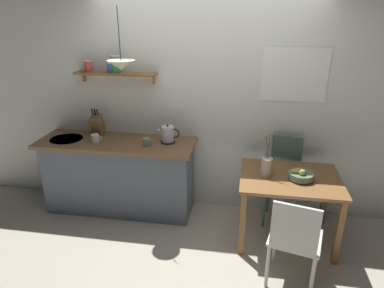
{
  "coord_description": "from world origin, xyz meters",
  "views": [
    {
      "loc": [
        0.47,
        -3.23,
        2.35
      ],
      "look_at": [
        -0.1,
        0.25,
        0.95
      ],
      "focal_mm": 32.3,
      "sensor_mm": 36.0,
      "label": 1
    }
  ],
  "objects_px": {
    "pendant_lamp": "(121,65)",
    "dining_chair_far": "(284,177)",
    "dining_table": "(289,186)",
    "knife_block": "(97,125)",
    "dining_chair_near": "(295,238)",
    "fruit_bowl": "(301,175)",
    "twig_vase": "(267,166)",
    "electric_kettle": "(168,135)",
    "coffee_mug_by_sink": "(95,138)",
    "coffee_mug_spare": "(147,142)"
  },
  "relations": [
    {
      "from": "dining_table",
      "to": "coffee_mug_spare",
      "type": "height_order",
      "value": "coffee_mug_spare"
    },
    {
      "from": "twig_vase",
      "to": "dining_chair_far",
      "type": "bearing_deg",
      "value": 59.91
    },
    {
      "from": "dining_chair_near",
      "to": "knife_block",
      "type": "xyz_separation_m",
      "value": [
        -2.22,
        1.12,
        0.53
      ]
    },
    {
      "from": "dining_chair_near",
      "to": "pendant_lamp",
      "type": "xyz_separation_m",
      "value": [
        -1.79,
        0.92,
        1.28
      ]
    },
    {
      "from": "dining_table",
      "to": "coffee_mug_spare",
      "type": "relative_size",
      "value": 8.5
    },
    {
      "from": "electric_kettle",
      "to": "pendant_lamp",
      "type": "relative_size",
      "value": 0.39
    },
    {
      "from": "dining_chair_near",
      "to": "coffee_mug_by_sink",
      "type": "relative_size",
      "value": 6.84
    },
    {
      "from": "electric_kettle",
      "to": "coffee_mug_spare",
      "type": "relative_size",
      "value": 2.06
    },
    {
      "from": "fruit_bowl",
      "to": "dining_table",
      "type": "bearing_deg",
      "value": 157.06
    },
    {
      "from": "dining_chair_far",
      "to": "pendant_lamp",
      "type": "height_order",
      "value": "pendant_lamp"
    },
    {
      "from": "knife_block",
      "to": "electric_kettle",
      "type": "bearing_deg",
      "value": -5.36
    },
    {
      "from": "twig_vase",
      "to": "coffee_mug_by_sink",
      "type": "distance_m",
      "value": 1.95
    },
    {
      "from": "dining_table",
      "to": "twig_vase",
      "type": "xyz_separation_m",
      "value": [
        -0.25,
        -0.01,
        0.21
      ]
    },
    {
      "from": "dining_table",
      "to": "fruit_bowl",
      "type": "relative_size",
      "value": 4.08
    },
    {
      "from": "dining_table",
      "to": "electric_kettle",
      "type": "bearing_deg",
      "value": 166.59
    },
    {
      "from": "dining_table",
      "to": "dining_chair_near",
      "type": "distance_m",
      "value": 0.73
    },
    {
      "from": "dining_chair_far",
      "to": "knife_block",
      "type": "height_order",
      "value": "knife_block"
    },
    {
      "from": "twig_vase",
      "to": "electric_kettle",
      "type": "xyz_separation_m",
      "value": [
        -1.1,
        0.33,
        0.16
      ]
    },
    {
      "from": "dining_table",
      "to": "coffee_mug_spare",
      "type": "xyz_separation_m",
      "value": [
        -1.56,
        0.19,
        0.32
      ]
    },
    {
      "from": "knife_block",
      "to": "pendant_lamp",
      "type": "distance_m",
      "value": 0.89
    },
    {
      "from": "dining_table",
      "to": "electric_kettle",
      "type": "distance_m",
      "value": 1.43
    },
    {
      "from": "electric_kettle",
      "to": "twig_vase",
      "type": "bearing_deg",
      "value": -16.71
    },
    {
      "from": "coffee_mug_spare",
      "to": "dining_chair_near",
      "type": "bearing_deg",
      "value": -30.3
    },
    {
      "from": "knife_block",
      "to": "coffee_mug_spare",
      "type": "distance_m",
      "value": 0.71
    },
    {
      "from": "dining_chair_near",
      "to": "dining_chair_far",
      "type": "height_order",
      "value": "dining_chair_far"
    },
    {
      "from": "coffee_mug_spare",
      "to": "pendant_lamp",
      "type": "bearing_deg",
      "value": 177.14
    },
    {
      "from": "dining_chair_near",
      "to": "electric_kettle",
      "type": "height_order",
      "value": "electric_kettle"
    },
    {
      "from": "pendant_lamp",
      "to": "dining_table",
      "type": "bearing_deg",
      "value": -6.3
    },
    {
      "from": "dining_chair_far",
      "to": "coffee_mug_spare",
      "type": "bearing_deg",
      "value": -172.81
    },
    {
      "from": "electric_kettle",
      "to": "knife_block",
      "type": "relative_size",
      "value": 0.72
    },
    {
      "from": "knife_block",
      "to": "dining_chair_far",
      "type": "bearing_deg",
      "value": -0.6
    },
    {
      "from": "pendant_lamp",
      "to": "dining_chair_far",
      "type": "bearing_deg",
      "value": 5.87
    },
    {
      "from": "dining_chair_far",
      "to": "fruit_bowl",
      "type": "distance_m",
      "value": 0.5
    },
    {
      "from": "fruit_bowl",
      "to": "pendant_lamp",
      "type": "xyz_separation_m",
      "value": [
        -1.89,
        0.24,
        1.0
      ]
    },
    {
      "from": "fruit_bowl",
      "to": "pendant_lamp",
      "type": "relative_size",
      "value": 0.39
    },
    {
      "from": "coffee_mug_spare",
      "to": "pendant_lamp",
      "type": "distance_m",
      "value": 0.87
    },
    {
      "from": "twig_vase",
      "to": "dining_table",
      "type": "bearing_deg",
      "value": 2.23
    },
    {
      "from": "dining_table",
      "to": "knife_block",
      "type": "height_order",
      "value": "knife_block"
    },
    {
      "from": "electric_kettle",
      "to": "knife_block",
      "type": "height_order",
      "value": "knife_block"
    },
    {
      "from": "twig_vase",
      "to": "fruit_bowl",
      "type": "bearing_deg",
      "value": -5.01
    },
    {
      "from": "electric_kettle",
      "to": "coffee_mug_by_sink",
      "type": "bearing_deg",
      "value": -171.79
    },
    {
      "from": "knife_block",
      "to": "dining_chair_near",
      "type": "bearing_deg",
      "value": -26.84
    },
    {
      "from": "twig_vase",
      "to": "electric_kettle",
      "type": "relative_size",
      "value": 2.09
    },
    {
      "from": "twig_vase",
      "to": "pendant_lamp",
      "type": "relative_size",
      "value": 0.81
    },
    {
      "from": "dining_chair_near",
      "to": "twig_vase",
      "type": "distance_m",
      "value": 0.82
    },
    {
      "from": "dining_table",
      "to": "knife_block",
      "type": "xyz_separation_m",
      "value": [
        -2.23,
        0.4,
        0.42
      ]
    },
    {
      "from": "dining_chair_far",
      "to": "electric_kettle",
      "type": "relative_size",
      "value": 4.11
    },
    {
      "from": "dining_chair_far",
      "to": "knife_block",
      "type": "xyz_separation_m",
      "value": [
        -2.21,
        0.02,
        0.5
      ]
    },
    {
      "from": "fruit_bowl",
      "to": "coffee_mug_by_sink",
      "type": "relative_size",
      "value": 1.88
    },
    {
      "from": "dining_chair_far",
      "to": "dining_chair_near",
      "type": "bearing_deg",
      "value": -89.59
    }
  ]
}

